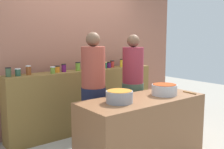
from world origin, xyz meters
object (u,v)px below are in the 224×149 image
Objects in this scene: preserve_jar_8 at (101,65)px; preserve_jar_10 at (109,65)px; preserve_jar_0 at (8,72)px; cook_with_tongs at (94,98)px; cooking_pot_center at (164,90)px; cook_in_cap at (133,92)px; preserve_jar_7 at (91,66)px; preserve_jar_3 at (53,70)px; preserve_jar_6 at (78,66)px; preserve_jar_1 at (18,72)px; preserve_jar_12 at (122,63)px; preserve_jar_13 at (128,63)px; preserve_jar_9 at (105,65)px; preserve_jar_11 at (112,64)px; preserve_jar_2 at (28,70)px; preserve_jar_4 at (57,69)px; preserve_jar_5 at (64,68)px; cooking_pot_left at (119,97)px; wooden_spoon at (190,93)px; preserve_jar_14 at (139,62)px.

preserve_jar_8 is 1.28× the size of preserve_jar_10.
cook_with_tongs is at bearing -41.84° from preserve_jar_0.
cook_in_cap is at bearing 89.81° from cooking_pot_center.
preserve_jar_7 is 0.39m from preserve_jar_10.
preserve_jar_0 is 2.18m from cooking_pot_center.
preserve_jar_6 reaches higher than preserve_jar_3.
cook_with_tongs is at bearing 179.59° from cook_in_cap.
preserve_jar_1 is 0.74× the size of preserve_jar_12.
preserve_jar_10 is at bearing 175.39° from preserve_jar_12.
preserve_jar_13 is (1.14, 0.05, -0.02)m from preserve_jar_6.
preserve_jar_9 is at bearing 25.82° from preserve_jar_8.
preserve_jar_6 reaches higher than preserve_jar_11.
preserve_jar_2 is at bearing 167.04° from preserve_jar_3.
preserve_jar_5 is at bearing -11.89° from preserve_jar_4.
preserve_jar_1 reaches higher than cooking_pot_left.
cooking_pot_left is (-0.90, -1.41, -0.21)m from preserve_jar_10.
preserve_jar_7 is (0.52, 0.02, -0.01)m from preserve_jar_5.
preserve_jar_3 is 0.06× the size of cook_with_tongs.
preserve_jar_6 reaches higher than preserve_jar_2.
preserve_jar_13 is at bearing 0.74° from preserve_jar_0.
preserve_jar_10 is at bearing -0.45° from preserve_jar_7.
preserve_jar_0 is at bearing 179.73° from preserve_jar_5.
preserve_jar_10 is at bearing 3.05° from preserve_jar_6.
wooden_spoon is at bearing -60.81° from preserve_jar_6.
preserve_jar_4 is 0.06× the size of cook_in_cap.
preserve_jar_13 is at bearing 0.77° from preserve_jar_7.
preserve_jar_7 is at bearing 175.87° from preserve_jar_9.
preserve_jar_4 is 0.78× the size of preserve_jar_14.
preserve_jar_6 reaches higher than preserve_jar_10.
preserve_jar_6 is 1.36× the size of preserve_jar_10.
preserve_jar_1 is at bearing 134.28° from cook_with_tongs.
preserve_jar_12 is 1.61m from wooden_spoon.
preserve_jar_5 is 1.14× the size of preserve_jar_9.
cooking_pot_left is 1.45× the size of wooden_spoon.
wooden_spoon is (0.36, -0.14, -0.06)m from cooking_pot_center.
preserve_jar_7 is at bearing 177.78° from preserve_jar_12.
preserve_jar_13 is (0.86, 0.01, 0.00)m from preserve_jar_7.
preserve_jar_5 is at bearing -177.66° from preserve_jar_7.
cook_with_tongs reaches higher than preserve_jar_0.
preserve_jar_0 is at bearing -179.54° from preserve_jar_10.
preserve_jar_3 is at bearing 125.52° from cooking_pot_center.
cook_with_tongs is (-0.66, -0.74, -0.36)m from preserve_jar_8.
preserve_jar_7 is 0.86m from preserve_jar_13.
preserve_jar_3 is 1.36m from cooking_pot_left.
cook_with_tongs is (-0.78, -0.80, -0.35)m from preserve_jar_9.
preserve_jar_9 is (0.57, 0.02, -0.02)m from preserve_jar_6.
preserve_jar_12 reaches higher than preserve_jar_7.
preserve_jar_8 reaches higher than preserve_jar_7.
preserve_jar_5 is 0.98× the size of preserve_jar_14.
preserve_jar_2 is at bearing 179.36° from preserve_jar_9.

